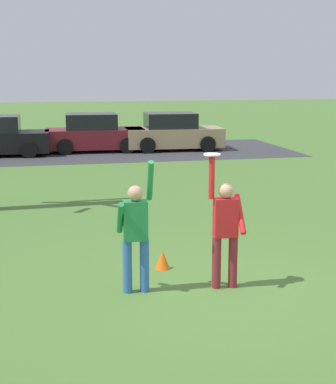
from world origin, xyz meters
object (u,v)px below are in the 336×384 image
(person_defender, at_px, (136,230))
(parked_car_tan, at_px, (173,133))
(parked_car_maroon, at_px, (94,134))
(frisbee_disc, at_px, (212,154))
(person_catcher, at_px, (225,226))
(field_cone_orange, at_px, (162,260))

(person_defender, distance_m, parked_car_tan, 16.91)
(parked_car_tan, bearing_deg, parked_car_maroon, 177.44)
(frisbee_disc, bearing_deg, person_catcher, -4.47)
(parked_car_maroon, distance_m, field_cone_orange, 15.66)
(field_cone_orange, bearing_deg, person_catcher, -55.21)
(person_defender, relative_size, parked_car_maroon, 0.49)
(parked_car_maroon, relative_size, field_cone_orange, 13.04)
(frisbee_disc, bearing_deg, person_defender, 175.53)
(person_catcher, distance_m, person_defender, 1.38)
(person_defender, height_order, parked_car_tan, person_defender)
(person_catcher, distance_m, parked_car_maroon, 16.74)
(frisbee_disc, height_order, field_cone_orange, frisbee_disc)
(person_catcher, height_order, person_defender, person_catcher)
(frisbee_disc, relative_size, parked_car_tan, 0.06)
(parked_car_maroon, xyz_separation_m, field_cone_orange, (-0.41, -15.65, -0.57))
(frisbee_disc, bearing_deg, field_cone_orange, 116.38)
(person_defender, bearing_deg, parked_car_maroon, 90.92)
(person_catcher, height_order, parked_car_tan, person_catcher)
(person_defender, bearing_deg, person_catcher, 0.00)
(parked_car_maroon, bearing_deg, person_catcher, -86.41)
(person_catcher, xyz_separation_m, field_cone_orange, (-0.75, 1.08, -0.82))
(parked_car_tan, height_order, field_cone_orange, parked_car_tan)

